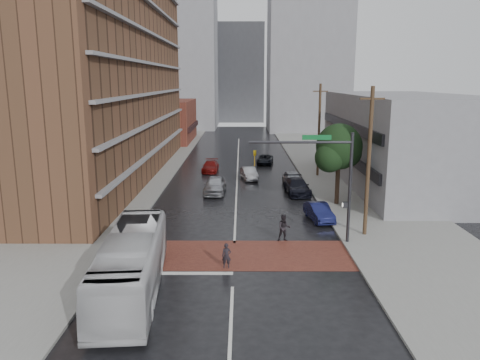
{
  "coord_description": "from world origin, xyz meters",
  "views": [
    {
      "loc": [
        0.45,
        -26.21,
        10.36
      ],
      "look_at": [
        0.36,
        5.81,
        3.5
      ],
      "focal_mm": 35.0,
      "sensor_mm": 36.0,
      "label": 1
    }
  ],
  "objects_px": {
    "car_travel_b": "(249,174)",
    "car_parked_far": "(293,179)",
    "car_travel_c": "(210,166)",
    "car_parked_mid": "(297,186)",
    "suv_travel": "(265,159)",
    "pedestrian_b": "(284,228)",
    "car_travel_a": "(215,185)",
    "car_parked_near": "(319,212)",
    "transit_bus": "(132,264)",
    "pedestrian_a": "(226,256)"
  },
  "relations": [
    {
      "from": "car_parked_mid",
      "to": "car_travel_b",
      "type": "bearing_deg",
      "value": 119.97
    },
    {
      "from": "car_parked_mid",
      "to": "car_parked_far",
      "type": "relative_size",
      "value": 1.16
    },
    {
      "from": "pedestrian_a",
      "to": "car_travel_b",
      "type": "distance_m",
      "value": 23.96
    },
    {
      "from": "car_travel_a",
      "to": "car_parked_near",
      "type": "xyz_separation_m",
      "value": [
        8.3,
        -8.46,
        -0.15
      ]
    },
    {
      "from": "pedestrian_a",
      "to": "suv_travel",
      "type": "distance_m",
      "value": 33.61
    },
    {
      "from": "car_travel_a",
      "to": "car_travel_b",
      "type": "relative_size",
      "value": 1.19
    },
    {
      "from": "car_parked_mid",
      "to": "transit_bus",
      "type": "bearing_deg",
      "value": -121.37
    },
    {
      "from": "pedestrian_a",
      "to": "car_parked_near",
      "type": "distance_m",
      "value": 11.34
    },
    {
      "from": "suv_travel",
      "to": "car_parked_near",
      "type": "bearing_deg",
      "value": -75.8
    },
    {
      "from": "car_parked_near",
      "to": "car_travel_c",
      "type": "bearing_deg",
      "value": 107.12
    },
    {
      "from": "transit_bus",
      "to": "car_parked_near",
      "type": "bearing_deg",
      "value": 42.75
    },
    {
      "from": "car_travel_a",
      "to": "car_travel_c",
      "type": "relative_size",
      "value": 1.09
    },
    {
      "from": "car_parked_near",
      "to": "car_parked_mid",
      "type": "height_order",
      "value": "car_parked_mid"
    },
    {
      "from": "pedestrian_a",
      "to": "car_parked_mid",
      "type": "xyz_separation_m",
      "value": [
        6.0,
        17.5,
        -0.0
      ]
    },
    {
      "from": "car_travel_a",
      "to": "car_travel_c",
      "type": "xyz_separation_m",
      "value": [
        -1.12,
        10.59,
        -0.17
      ]
    },
    {
      "from": "car_travel_c",
      "to": "car_parked_mid",
      "type": "height_order",
      "value": "car_parked_mid"
    },
    {
      "from": "transit_bus",
      "to": "car_travel_b",
      "type": "distance_m",
      "value": 27.75
    },
    {
      "from": "pedestrian_a",
      "to": "car_travel_c",
      "type": "bearing_deg",
      "value": 94.69
    },
    {
      "from": "car_travel_c",
      "to": "car_parked_far",
      "type": "xyz_separation_m",
      "value": [
        8.69,
        -7.27,
        0.1
      ]
    },
    {
      "from": "pedestrian_a",
      "to": "car_travel_a",
      "type": "height_order",
      "value": "car_travel_a"
    },
    {
      "from": "pedestrian_b",
      "to": "car_travel_a",
      "type": "bearing_deg",
      "value": 106.79
    },
    {
      "from": "pedestrian_a",
      "to": "car_travel_a",
      "type": "xyz_separation_m",
      "value": [
        -1.62,
        17.62,
        0.08
      ]
    },
    {
      "from": "transit_bus",
      "to": "car_travel_b",
      "type": "xyz_separation_m",
      "value": [
        6.22,
        27.03,
        -0.88
      ]
    },
    {
      "from": "car_travel_b",
      "to": "car_travel_c",
      "type": "relative_size",
      "value": 0.91
    },
    {
      "from": "car_parked_mid",
      "to": "pedestrian_a",
      "type": "bearing_deg",
      "value": -113.18
    },
    {
      "from": "car_travel_c",
      "to": "pedestrian_a",
      "type": "bearing_deg",
      "value": -82.73
    },
    {
      "from": "car_travel_b",
      "to": "suv_travel",
      "type": "relative_size",
      "value": 0.96
    },
    {
      "from": "pedestrian_b",
      "to": "car_parked_mid",
      "type": "distance_m",
      "value": 13.21
    },
    {
      "from": "pedestrian_b",
      "to": "car_parked_mid",
      "type": "xyz_separation_m",
      "value": [
        2.37,
        13.0,
        -0.18
      ]
    },
    {
      "from": "pedestrian_b",
      "to": "suv_travel",
      "type": "xyz_separation_m",
      "value": [
        0.17,
        28.89,
        -0.33
      ]
    },
    {
      "from": "transit_bus",
      "to": "pedestrian_b",
      "type": "height_order",
      "value": "transit_bus"
    },
    {
      "from": "pedestrian_b",
      "to": "car_parked_near",
      "type": "distance_m",
      "value": 5.58
    },
    {
      "from": "car_travel_a",
      "to": "car_parked_near",
      "type": "bearing_deg",
      "value": -42.66
    },
    {
      "from": "car_travel_b",
      "to": "car_parked_far",
      "type": "bearing_deg",
      "value": -44.36
    },
    {
      "from": "car_travel_b",
      "to": "car_travel_c",
      "type": "xyz_separation_m",
      "value": [
        -4.39,
        4.31,
        -0.02
      ]
    },
    {
      "from": "car_parked_mid",
      "to": "suv_travel",
      "type": "bearing_deg",
      "value": 93.61
    },
    {
      "from": "car_parked_near",
      "to": "car_parked_far",
      "type": "distance_m",
      "value": 11.81
    },
    {
      "from": "transit_bus",
      "to": "pedestrian_a",
      "type": "relative_size",
      "value": 7.66
    },
    {
      "from": "car_travel_a",
      "to": "pedestrian_a",
      "type": "bearing_deg",
      "value": -81.87
    },
    {
      "from": "pedestrian_a",
      "to": "car_travel_a",
      "type": "relative_size",
      "value": 0.31
    },
    {
      "from": "car_parked_near",
      "to": "car_parked_far",
      "type": "bearing_deg",
      "value": 84.35
    },
    {
      "from": "car_parked_mid",
      "to": "pedestrian_b",
      "type": "bearing_deg",
      "value": -104.57
    },
    {
      "from": "pedestrian_b",
      "to": "car_travel_a",
      "type": "relative_size",
      "value": 0.38
    },
    {
      "from": "car_travel_a",
      "to": "car_parked_near",
      "type": "height_order",
      "value": "car_travel_a"
    },
    {
      "from": "car_travel_b",
      "to": "car_parked_near",
      "type": "height_order",
      "value": "car_parked_near"
    },
    {
      "from": "car_parked_mid",
      "to": "car_parked_far",
      "type": "xyz_separation_m",
      "value": [
        -0.05,
        3.45,
        0.01
      ]
    },
    {
      "from": "pedestrian_b",
      "to": "car_travel_a",
      "type": "distance_m",
      "value": 14.13
    },
    {
      "from": "car_travel_a",
      "to": "suv_travel",
      "type": "distance_m",
      "value": 16.68
    },
    {
      "from": "pedestrian_b",
      "to": "car_parked_near",
      "type": "relative_size",
      "value": 0.45
    },
    {
      "from": "car_travel_b",
      "to": "car_parked_near",
      "type": "bearing_deg",
      "value": -81.05
    }
  ]
}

